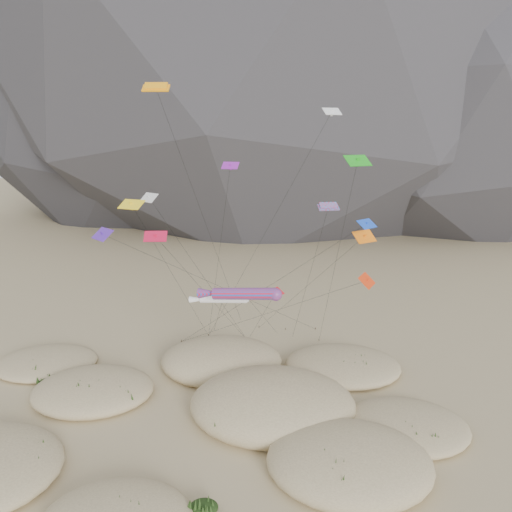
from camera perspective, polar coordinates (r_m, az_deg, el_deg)
The scene contains 9 objects.
ground at distance 44.99m, azimuth -4.42°, elevation -20.62°, with size 500.00×500.00×0.00m, color #CCB789.
dunes at distance 48.39m, azimuth -4.88°, elevation -16.88°, with size 48.45×33.80×4.55m.
dune_grass at distance 47.17m, azimuth -4.86°, elevation -17.64°, with size 41.01×26.68×1.49m.
kite_stakes at distance 64.96m, azimuth -0.43°, elevation -9.06°, with size 17.35×6.28×0.30m.
rainbow_tube_kite at distance 48.51m, azimuth -1.71°, elevation -4.34°, with size 8.49×16.64×11.27m.
white_tube_kite at distance 51.86m, azimuth -4.11°, elevation -4.96°, with size 6.41×13.61×9.39m.
orange_parafoil at distance 51.68m, azimuth -11.18°, elevation 17.92°, with size 8.15×16.30×30.25m.
multi_parafoil at distance 49.49m, azimuth 8.20°, elevation 5.34°, with size 3.97×12.10×18.91m.
delta_kites at distance 48.68m, azimuth -0.63°, elevation 4.20°, with size 27.57×20.92×27.74m.
Camera 1 is at (4.84, -36.80, 25.43)m, focal length 35.00 mm.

